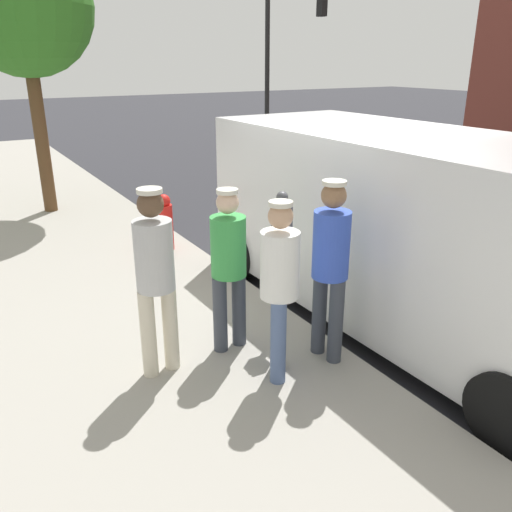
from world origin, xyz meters
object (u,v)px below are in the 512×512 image
(pedestrian_in_white, at_px, (279,281))
(parked_van, at_px, (405,224))
(pedestrian_in_blue, at_px, (330,260))
(fire_hydrant, at_px, (165,223))
(parking_meter_near, at_px, (281,239))
(pedestrian_in_green, at_px, (229,261))
(traffic_light_corner, at_px, (288,39))
(pedestrian_in_gray, at_px, (155,271))
(street_tree, at_px, (23,7))

(pedestrian_in_white, xyz_separation_m, parked_van, (-1.99, -0.49, 0.07))
(pedestrian_in_blue, distance_m, fire_hydrant, 3.75)
(parking_meter_near, distance_m, pedestrian_in_green, 0.64)
(pedestrian_in_white, distance_m, fire_hydrant, 3.79)
(pedestrian_in_blue, bearing_deg, fire_hydrant, -87.08)
(traffic_light_corner, bearing_deg, pedestrian_in_gray, 51.81)
(traffic_light_corner, relative_size, fire_hydrant, 6.05)
(pedestrian_in_gray, height_order, pedestrian_in_blue, pedestrian_in_blue)
(pedestrian_in_white, height_order, parked_van, parked_van)
(fire_hydrant, bearing_deg, pedestrian_in_gray, 67.63)
(pedestrian_in_green, xyz_separation_m, fire_hydrant, (-0.53, -3.07, -0.51))
(traffic_light_corner, xyz_separation_m, fire_hydrant, (8.10, 8.80, -2.95))
(parking_meter_near, relative_size, pedestrian_in_blue, 0.87)
(pedestrian_in_gray, relative_size, parked_van, 0.33)
(parking_meter_near, relative_size, traffic_light_corner, 0.29)
(pedestrian_in_blue, bearing_deg, parking_meter_near, -82.56)
(pedestrian_in_gray, distance_m, pedestrian_in_green, 0.76)
(pedestrian_in_blue, xyz_separation_m, pedestrian_in_green, (0.72, -0.63, -0.08))
(parking_meter_near, relative_size, pedestrian_in_gray, 0.87)
(parking_meter_near, relative_size, parked_van, 0.29)
(parking_meter_near, bearing_deg, street_tree, -79.28)
(pedestrian_in_gray, bearing_deg, pedestrian_in_white, 146.15)
(pedestrian_in_green, xyz_separation_m, pedestrian_in_white, (-0.14, 0.67, 0.01))
(pedestrian_in_white, bearing_deg, pedestrian_in_blue, -176.68)
(parked_van, bearing_deg, pedestrian_in_blue, 17.78)
(parking_meter_near, xyz_separation_m, parked_van, (-1.50, 0.23, -0.03))
(parking_meter_near, height_order, pedestrian_in_blue, pedestrian_in_blue)
(pedestrian_in_white, distance_m, traffic_light_corner, 15.34)
(parked_van, height_order, street_tree, street_tree)
(parked_van, bearing_deg, parking_meter_near, -8.72)
(pedestrian_in_blue, bearing_deg, pedestrian_in_gray, -21.07)
(pedestrian_in_gray, xyz_separation_m, pedestrian_in_white, (-0.90, 0.60, -0.06))
(pedestrian_in_white, relative_size, street_tree, 0.35)
(parking_meter_near, distance_m, parked_van, 1.52)
(pedestrian_in_green, distance_m, street_tree, 6.83)
(street_tree, bearing_deg, pedestrian_in_green, 94.98)
(pedestrian_in_white, height_order, traffic_light_corner, traffic_light_corner)
(pedestrian_in_gray, height_order, parked_van, parked_van)
(traffic_light_corner, bearing_deg, fire_hydrant, 47.38)
(pedestrian_in_gray, bearing_deg, street_tree, -91.89)
(parking_meter_near, bearing_deg, pedestrian_in_white, 55.64)
(parked_van, bearing_deg, street_tree, -67.48)
(pedestrian_in_green, height_order, fire_hydrant, pedestrian_in_green)
(pedestrian_in_blue, height_order, pedestrian_in_white, pedestrian_in_blue)
(parked_van, xyz_separation_m, traffic_light_corner, (-6.50, -12.05, 2.36))
(pedestrian_in_green, relative_size, traffic_light_corner, 0.31)
(pedestrian_in_blue, relative_size, parked_van, 0.33)
(pedestrian_in_blue, distance_m, parked_van, 1.48)
(parking_meter_near, distance_m, traffic_light_corner, 14.47)
(pedestrian_in_blue, bearing_deg, street_tree, -79.60)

